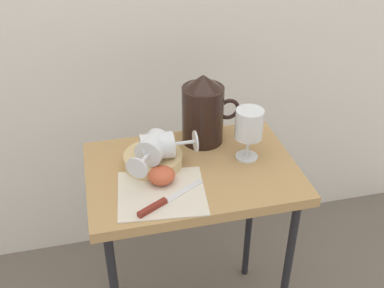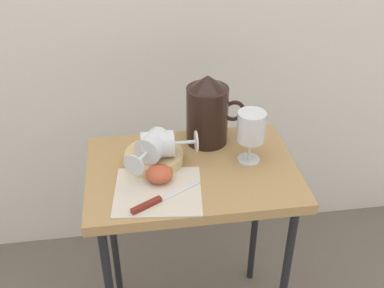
% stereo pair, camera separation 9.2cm
% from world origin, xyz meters
% --- Properties ---
extents(table, '(0.58, 0.40, 0.66)m').
position_xyz_m(table, '(0.00, 0.00, 0.59)').
color(table, '#AD8451').
rests_on(table, ground_plane).
extents(linen_napkin, '(0.24, 0.22, 0.00)m').
position_xyz_m(linen_napkin, '(-0.10, -0.09, 0.67)').
color(linen_napkin, beige).
rests_on(linen_napkin, table).
extents(basket_tray, '(0.16, 0.16, 0.03)m').
position_xyz_m(basket_tray, '(-0.10, 0.04, 0.68)').
color(basket_tray, tan).
rests_on(basket_tray, table).
extents(pitcher, '(0.18, 0.12, 0.22)m').
position_xyz_m(pitcher, '(0.07, 0.13, 0.75)').
color(pitcher, black).
rests_on(pitcher, table).
extents(wine_glass_upright, '(0.08, 0.08, 0.15)m').
position_xyz_m(wine_glass_upright, '(0.16, 0.02, 0.77)').
color(wine_glass_upright, silver).
rests_on(wine_glass_upright, table).
extents(wine_glass_tipped_near, '(0.15, 0.07, 0.07)m').
position_xyz_m(wine_glass_tipped_near, '(-0.09, 0.02, 0.74)').
color(wine_glass_tipped_near, silver).
rests_on(wine_glass_tipped_near, basket_tray).
extents(wine_glass_tipped_far, '(0.13, 0.16, 0.08)m').
position_xyz_m(wine_glass_tipped_far, '(-0.10, 0.01, 0.74)').
color(wine_glass_tipped_far, silver).
rests_on(wine_glass_tipped_far, basket_tray).
extents(apple_half_left, '(0.07, 0.07, 0.04)m').
position_xyz_m(apple_half_left, '(-0.09, -0.04, 0.69)').
color(apple_half_left, '#C15133').
rests_on(apple_half_left, linen_napkin).
extents(knife, '(0.19, 0.12, 0.01)m').
position_xyz_m(knife, '(-0.11, -0.14, 0.67)').
color(knife, silver).
rests_on(knife, linen_napkin).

